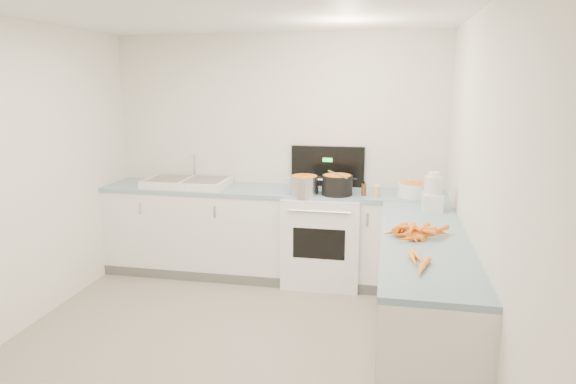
% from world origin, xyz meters
% --- Properties ---
extents(floor, '(3.50, 4.00, 0.00)m').
position_xyz_m(floor, '(0.00, 0.00, 0.00)').
color(floor, gray).
rests_on(floor, ground).
extents(ceiling, '(3.50, 4.00, 0.00)m').
position_xyz_m(ceiling, '(0.00, 0.00, 2.50)').
color(ceiling, silver).
rests_on(ceiling, ground).
extents(wall_back, '(3.50, 0.00, 2.50)m').
position_xyz_m(wall_back, '(0.00, 2.00, 1.25)').
color(wall_back, silver).
rests_on(wall_back, ground).
extents(wall_front, '(3.50, 0.00, 2.50)m').
position_xyz_m(wall_front, '(0.00, -2.00, 1.25)').
color(wall_front, silver).
rests_on(wall_front, ground).
extents(wall_right, '(0.00, 4.00, 2.50)m').
position_xyz_m(wall_right, '(1.75, 0.00, 1.25)').
color(wall_right, silver).
rests_on(wall_right, ground).
extents(counter_back, '(3.50, 0.62, 0.94)m').
position_xyz_m(counter_back, '(0.00, 1.70, 0.47)').
color(counter_back, white).
rests_on(counter_back, ground).
extents(counter_right, '(0.62, 2.20, 0.94)m').
position_xyz_m(counter_right, '(1.45, 0.30, 0.47)').
color(counter_right, white).
rests_on(counter_right, ground).
extents(stove, '(0.76, 0.65, 1.36)m').
position_xyz_m(stove, '(0.55, 1.69, 0.47)').
color(stove, white).
rests_on(stove, ground).
extents(sink, '(0.86, 0.52, 0.31)m').
position_xyz_m(sink, '(-0.90, 1.70, 0.98)').
color(sink, white).
rests_on(sink, counter_back).
extents(steel_pot, '(0.37, 0.37, 0.20)m').
position_xyz_m(steel_pot, '(0.38, 1.51, 1.02)').
color(steel_pot, silver).
rests_on(steel_pot, stove).
extents(black_pot, '(0.33, 0.33, 0.21)m').
position_xyz_m(black_pot, '(0.69, 1.56, 1.03)').
color(black_pot, black).
rests_on(black_pot, stove).
extents(wooden_spoon, '(0.23, 0.37, 0.02)m').
position_xyz_m(wooden_spoon, '(0.69, 1.56, 1.14)').
color(wooden_spoon, '#AD7A47').
rests_on(wooden_spoon, black_pot).
extents(mixing_bowl, '(0.35, 0.35, 0.13)m').
position_xyz_m(mixing_bowl, '(1.41, 1.62, 1.01)').
color(mixing_bowl, white).
rests_on(mixing_bowl, counter_back).
extents(extract_bottle, '(0.05, 0.05, 0.12)m').
position_xyz_m(extract_bottle, '(0.95, 1.57, 1.00)').
color(extract_bottle, '#593319').
rests_on(extract_bottle, counter_back).
extents(spice_jar, '(0.06, 0.06, 0.10)m').
position_xyz_m(spice_jar, '(1.07, 1.54, 0.99)').
color(spice_jar, '#E5B266').
rests_on(spice_jar, counter_back).
extents(food_processor, '(0.17, 0.20, 0.33)m').
position_xyz_m(food_processor, '(1.55, 1.12, 1.08)').
color(food_processor, white).
rests_on(food_processor, counter_right).
extents(carrot_pile, '(0.48, 0.44, 0.09)m').
position_xyz_m(carrot_pile, '(1.38, 0.32, 0.98)').
color(carrot_pile, orange).
rests_on(carrot_pile, counter_right).
extents(peeled_carrots, '(0.14, 0.42, 0.04)m').
position_xyz_m(peeled_carrots, '(1.38, -0.29, 0.96)').
color(peeled_carrots, orange).
rests_on(peeled_carrots, counter_right).
extents(peelings, '(0.22, 0.26, 0.01)m').
position_xyz_m(peelings, '(-1.10, 1.73, 1.02)').
color(peelings, tan).
rests_on(peelings, sink).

